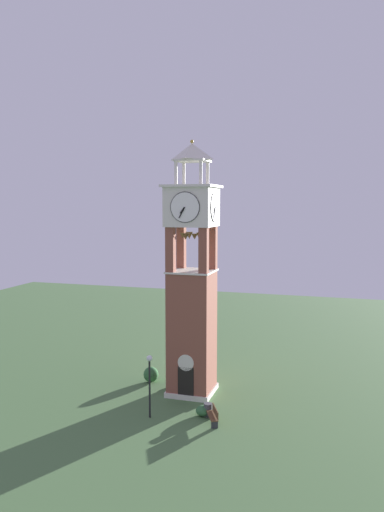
% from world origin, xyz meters
% --- Properties ---
extents(ground, '(80.00, 80.00, 0.00)m').
position_xyz_m(ground, '(0.00, 0.00, 0.00)').
color(ground, '#476B3D').
extents(clock_tower, '(3.42, 3.42, 17.18)m').
position_xyz_m(clock_tower, '(0.00, -0.00, 7.19)').
color(clock_tower, brown).
rests_on(clock_tower, ground).
extents(park_bench, '(1.09, 1.63, 0.95)m').
position_xyz_m(park_bench, '(2.64, -4.32, 0.48)').
color(park_bench, brown).
rests_on(park_bench, ground).
extents(lamp_post, '(0.36, 0.36, 3.88)m').
position_xyz_m(lamp_post, '(-1.27, -4.66, 2.69)').
color(lamp_post, black).
rests_on(lamp_post, ground).
extents(trash_bin, '(0.52, 0.52, 0.80)m').
position_xyz_m(trash_bin, '(2.08, -3.44, 0.40)').
color(trash_bin, '#4C4C51').
rests_on(trash_bin, ground).
extents(shrub_near_entry, '(0.93, 0.93, 0.62)m').
position_xyz_m(shrub_near_entry, '(1.78, -3.45, 0.31)').
color(shrub_near_entry, '#336638').
rests_on(shrub_near_entry, ground).
extents(shrub_left_of_tower, '(1.09, 1.09, 1.09)m').
position_xyz_m(shrub_left_of_tower, '(-3.51, 1.20, 0.55)').
color(shrub_left_of_tower, '#336638').
rests_on(shrub_left_of_tower, ground).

